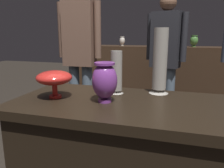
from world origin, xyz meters
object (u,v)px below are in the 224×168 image
object	(u,v)px
shelf_vase_right	(194,40)
shelf_vase_center	(157,40)
vase_left_accent	(160,63)
vase_centerpiece	(105,81)
vase_right_accent	(116,73)
visitor_center_back	(165,54)
shelf_vase_left	(122,41)
vase_tall_behind	(54,78)
visitor_near_left	(80,50)

from	to	relation	value
shelf_vase_right	shelf_vase_center	distance (m)	0.52
shelf_vase_center	vase_left_accent	bearing A→B (deg)	-84.29
vase_centerpiece	vase_left_accent	xyz separation A→B (m)	(0.27, 0.27, 0.07)
vase_right_accent	visitor_center_back	world-z (taller)	visitor_center_back
vase_right_accent	shelf_vase_left	distance (m)	2.11
vase_tall_behind	visitor_center_back	world-z (taller)	visitor_center_back
vase_centerpiece	vase_tall_behind	xyz separation A→B (m)	(-0.31, -0.00, -0.00)
visitor_near_left	vase_right_accent	bearing A→B (deg)	125.01
shelf_vase_left	visitor_center_back	distance (m)	1.02
vase_tall_behind	shelf_vase_center	world-z (taller)	shelf_vase_center
vase_left_accent	vase_right_accent	bearing A→B (deg)	-163.53
vase_right_accent	visitor_center_back	bearing A→B (deg)	80.01
visitor_center_back	vase_left_accent	bearing A→B (deg)	107.70
vase_tall_behind	visitor_near_left	bearing A→B (deg)	106.36
shelf_vase_right	vase_centerpiece	bearing A→B (deg)	-104.83
shelf_vase_right	shelf_vase_left	bearing A→B (deg)	179.66
vase_left_accent	shelf_vase_center	size ratio (longest dim) A/B	2.55
vase_right_accent	shelf_vase_center	xyz separation A→B (m)	(0.06, 2.06, 0.15)
shelf_vase_left	visitor_center_back	size ratio (longest dim) A/B	0.09
vase_centerpiece	shelf_vase_right	xyz separation A→B (m)	(0.59, 2.24, 0.16)
vase_tall_behind	shelf_vase_left	size ratio (longest dim) A/B	1.47
vase_right_accent	visitor_near_left	distance (m)	1.06
vase_right_accent	shelf_vase_right	size ratio (longest dim) A/B	1.66
shelf_vase_left	vase_tall_behind	bearing A→B (deg)	-86.45
vase_tall_behind	shelf_vase_left	xyz separation A→B (m)	(-0.14, 2.26, 0.15)
shelf_vase_right	shelf_vase_left	size ratio (longest dim) A/B	1.14
vase_right_accent	visitor_near_left	xyz separation A→B (m)	(-0.63, 0.85, 0.08)
vase_centerpiece	vase_right_accent	xyz separation A→B (m)	(0.01, 0.20, 0.01)
vase_right_accent	shelf_vase_center	world-z (taller)	shelf_vase_center
vase_centerpiece	shelf_vase_center	bearing A→B (deg)	88.12
shelf_vase_center	visitor_center_back	xyz separation A→B (m)	(0.17, -0.74, -0.14)
vase_centerpiece	vase_left_accent	world-z (taller)	vase_left_accent
shelf_vase_left	vase_right_accent	bearing A→B (deg)	-77.39
vase_right_accent	shelf_vase_right	distance (m)	2.13
vase_left_accent	visitor_near_left	bearing A→B (deg)	139.02
vase_left_accent	shelf_vase_left	world-z (taller)	vase_left_accent
vase_tall_behind	shelf_vase_right	world-z (taller)	shelf_vase_right
shelf_vase_center	shelf_vase_left	distance (m)	0.52
vase_left_accent	shelf_vase_right	distance (m)	2.00
visitor_center_back	vase_right_accent	bearing A→B (deg)	96.49
vase_left_accent	shelf_vase_left	size ratio (longest dim) A/B	2.88
visitor_near_left	visitor_center_back	world-z (taller)	visitor_near_left
vase_centerpiece	shelf_vase_right	bearing A→B (deg)	75.17
visitor_near_left	vase_centerpiece	bearing A→B (deg)	118.94
shelf_vase_right	vase_tall_behind	bearing A→B (deg)	-111.81
vase_left_accent	visitor_near_left	size ratio (longest dim) A/B	0.24
vase_left_accent	shelf_vase_right	size ratio (longest dim) A/B	2.52
vase_centerpiece	vase_right_accent	distance (m)	0.20
shelf_vase_center	shelf_vase_right	bearing A→B (deg)	-0.98
vase_tall_behind	shelf_vase_center	size ratio (longest dim) A/B	1.30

